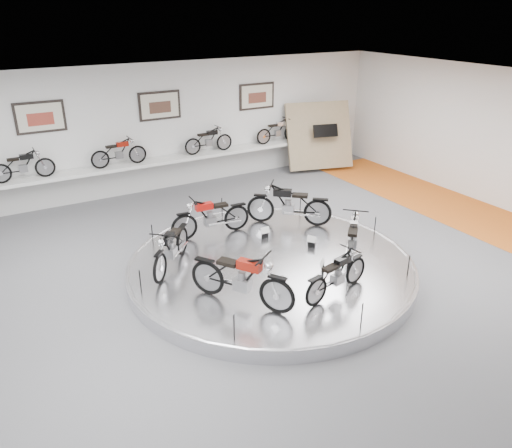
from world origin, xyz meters
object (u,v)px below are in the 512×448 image
bike_f (353,238)px  bike_a (289,204)px  bike_b (211,216)px  shelf (167,160)px  display_platform (271,267)px  bike_e (337,274)px  bike_d (241,278)px  bike_c (171,247)px

bike_f → bike_a: bearing=48.7°
bike_a → bike_b: bearing=29.7°
bike_b → bike_f: 3.50m
shelf → bike_a: bearing=-73.0°
display_platform → shelf: 6.46m
bike_b → bike_e: 3.87m
bike_d → display_platform: bearing=97.0°
bike_b → shelf: bearing=-93.1°
display_platform → bike_a: size_ratio=3.42×
bike_d → bike_a: bearing=100.1°
bike_d → bike_f: bearing=64.4°
bike_a → display_platform: bearing=86.2°
shelf → bike_d: 7.71m
bike_d → bike_f: size_ratio=1.10×
bike_a → bike_f: 2.32m
display_platform → bike_d: bike_d is taller
shelf → bike_b: size_ratio=6.33×
bike_b → bike_c: 1.81m
shelf → bike_f: 7.37m
bike_a → bike_e: (-1.11, -3.37, -0.10)m
bike_b → bike_e: bearing=108.2°
shelf → bike_c: 5.92m
shelf → bike_f: size_ratio=6.44×
display_platform → bike_d: bearing=-139.7°
bike_e → bike_f: bearing=27.0°
bike_f → bike_c: bearing=110.7°
display_platform → bike_c: 2.28m
bike_f → bike_d: bearing=141.9°
shelf → bike_c: bike_c is taller
bike_f → shelf: bearing=57.4°
bike_a → bike_c: bike_a is taller
bike_e → shelf: bearing=80.1°
bike_a → bike_f: size_ratio=1.10×
bike_b → bike_c: bike_b is taller
bike_e → bike_f: size_ratio=0.89×
shelf → bike_f: bike_f is taller
bike_a → bike_e: 3.55m
display_platform → bike_d: size_ratio=3.40×
display_platform → bike_f: 1.95m
bike_b → bike_c: (-1.45, -1.08, -0.02)m
display_platform → bike_e: bearing=-78.2°
bike_d → bike_e: (1.78, -0.65, -0.10)m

